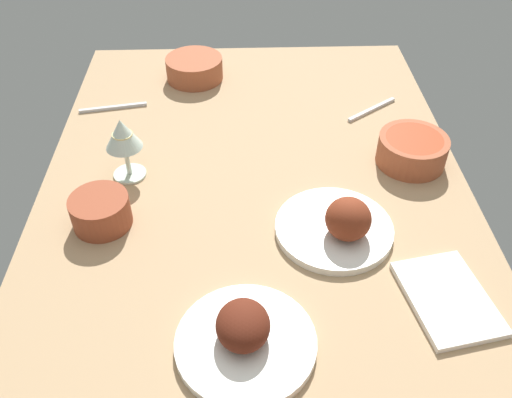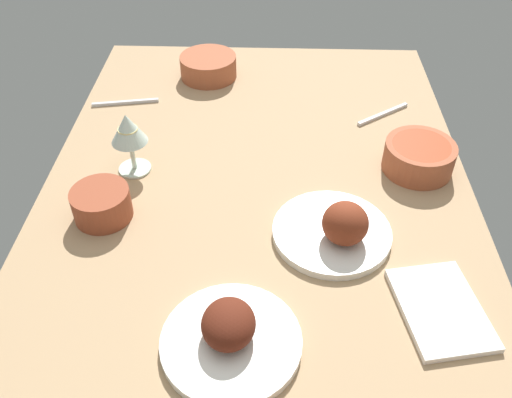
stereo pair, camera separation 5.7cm
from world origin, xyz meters
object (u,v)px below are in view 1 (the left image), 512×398
fork_loose (372,109)px  bowl_onions (100,210)px  folded_napkin (448,298)px  bowl_potatoes (194,68)px  wine_glass (123,137)px  spoon_loose (113,108)px  plate_far_side (340,225)px  bowl_sauce (412,149)px  plate_near_viewer (245,336)px

fork_loose → bowl_onions: bearing=176.4°
folded_napkin → fork_loose: (-59.16, -1.28, -0.20)cm
bowl_potatoes → folded_napkin: bearing=30.9°
folded_napkin → fork_loose: size_ratio=1.14×
folded_napkin → wine_glass: bearing=-121.6°
wine_glass → spoon_loose: wine_glass is taller
plate_far_side → bowl_potatoes: size_ratio=1.48×
bowl_sauce → wine_glass: size_ratio=1.07×
bowl_onions → fork_loose: size_ratio=0.71×
plate_far_side → fork_loose: (-43.01, 14.78, -2.27)cm
spoon_loose → wine_glass: bearing=-84.0°
plate_near_viewer → spoon_loose: size_ratio=1.33×
plate_near_viewer → wine_glass: 49.97cm
bowl_potatoes → plate_near_viewer: bearing=8.0°
plate_far_side → folded_napkin: plate_far_side is taller
bowl_sauce → plate_far_side: bearing=-41.0°
fork_loose → spoon_loose: 64.84cm
bowl_onions → bowl_sauce: (-17.16, 64.36, 0.08)cm
bowl_sauce → spoon_loose: (-24.21, -69.06, -3.05)cm
plate_far_side → plate_near_viewer: size_ratio=1.01×
wine_glass → folded_napkin: 68.97cm
bowl_onions → folded_napkin: (20.97, 61.33, -2.77)cm
bowl_sauce → wine_glass: 61.62cm
wine_glass → spoon_loose: size_ratio=0.84×
plate_near_viewer → bowl_onions: bearing=-136.5°
plate_far_side → wine_glass: 47.06cm
plate_far_side → folded_napkin: size_ratio=1.23×
plate_far_side → spoon_loose: (-46.18, -49.98, -2.27)cm
plate_near_viewer → wine_glass: wine_glass is taller
bowl_sauce → fork_loose: size_ratio=0.93×
plate_near_viewer → bowl_onions: plate_near_viewer is taller
folded_napkin → spoon_loose: (-62.34, -66.04, -0.20)cm
folded_napkin → bowl_onions: bearing=-108.9°
bowl_onions → spoon_loose: bearing=-173.5°
bowl_potatoes → folded_napkin: size_ratio=0.83×
plate_far_side → spoon_loose: size_ratio=1.35×
bowl_sauce → fork_loose: (-21.03, -4.30, -3.05)cm
plate_near_viewer → bowl_sauce: size_ratio=1.48×
bowl_potatoes → bowl_sauce: (38.98, 49.22, 0.22)cm
bowl_sauce → wine_glass: bearing=-87.8°
plate_near_viewer → fork_loose: (-66.59, 33.08, -1.76)cm
bowl_onions → spoon_loose: (-41.37, -4.71, -2.97)cm
wine_glass → folded_napkin: size_ratio=0.76×
spoon_loose → plate_near_viewer: bearing=-76.0°
plate_far_side → spoon_loose: bearing=-132.7°
bowl_sauce → bowl_potatoes: bearing=-128.4°
bowl_sauce → folded_napkin: bearing=-4.5°
bowl_sauce → plate_near_viewer: bearing=-39.4°
bowl_sauce → fork_loose: 21.68cm
bowl_onions → bowl_potatoes: (-56.14, 15.13, -0.14)cm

